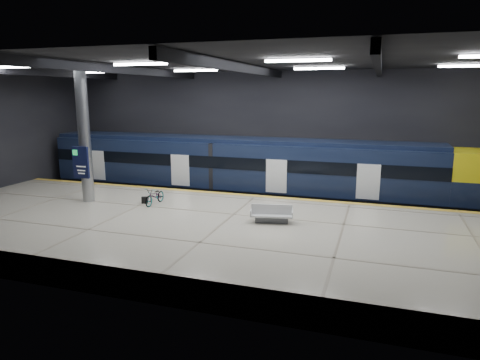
% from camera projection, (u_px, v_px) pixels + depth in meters
% --- Properties ---
extents(ground, '(30.00, 30.00, 0.00)m').
position_uv_depth(ground, '(240.00, 230.00, 21.04)').
color(ground, black).
rests_on(ground, ground).
extents(room_shell, '(30.10, 16.10, 8.05)m').
position_uv_depth(room_shell, '(240.00, 113.00, 19.88)').
color(room_shell, black).
rests_on(room_shell, ground).
extents(platform, '(30.00, 11.00, 1.10)m').
position_uv_depth(platform, '(223.00, 235.00, 18.60)').
color(platform, beige).
rests_on(platform, ground).
extents(safety_strip, '(30.00, 0.40, 0.01)m').
position_uv_depth(safety_strip, '(256.00, 196.00, 23.37)').
color(safety_strip, gold).
rests_on(safety_strip, platform).
extents(rails, '(30.00, 1.52, 0.16)m').
position_uv_depth(rails, '(268.00, 202.00, 26.14)').
color(rails, gray).
rests_on(rails, ground).
extents(train, '(29.40, 2.84, 3.79)m').
position_uv_depth(train, '(262.00, 170.00, 25.86)').
color(train, black).
rests_on(train, ground).
extents(bench, '(1.94, 1.09, 0.81)m').
position_uv_depth(bench, '(272.00, 216.00, 18.57)').
color(bench, '#595B60').
rests_on(bench, platform).
extents(bicycle, '(0.65, 1.70, 0.88)m').
position_uv_depth(bicycle, '(155.00, 196.00, 21.52)').
color(bicycle, '#99999E').
rests_on(bicycle, platform).
extents(pannier_bag, '(0.34, 0.28, 0.35)m').
position_uv_depth(pannier_bag, '(145.00, 200.00, 21.76)').
color(pannier_bag, black).
rests_on(pannier_bag, platform).
extents(info_column, '(0.90, 0.78, 6.90)m').
position_uv_depth(info_column, '(84.00, 137.00, 21.61)').
color(info_column, '#9EA0A5').
rests_on(info_column, platform).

